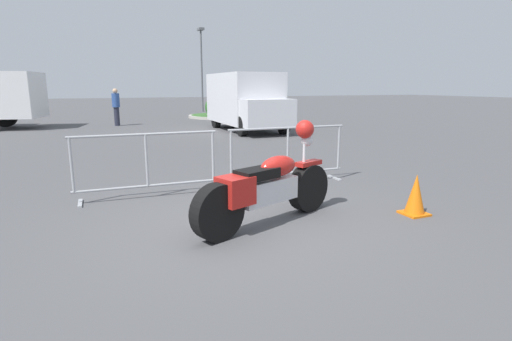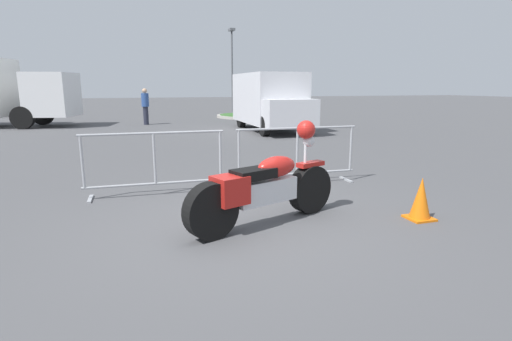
{
  "view_description": "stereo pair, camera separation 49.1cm",
  "coord_description": "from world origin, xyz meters",
  "px_view_note": "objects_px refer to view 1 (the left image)",
  "views": [
    {
      "loc": [
        -1.8,
        -4.62,
        1.81
      ],
      "look_at": [
        0.32,
        0.4,
        0.65
      ],
      "focal_mm": 28.0,
      "sensor_mm": 36.0,
      "label": 1
    },
    {
      "loc": [
        -1.33,
        -4.79,
        1.81
      ],
      "look_at": [
        0.32,
        0.4,
        0.65
      ],
      "focal_mm": 28.0,
      "sensor_mm": 36.0,
      "label": 2
    }
  ],
  "objects_px": {
    "crowd_barrier_far": "(288,154)",
    "delivery_van": "(246,100)",
    "motorcycle": "(268,187)",
    "street_lamp": "(201,58)",
    "pedestrian": "(116,106)",
    "crowd_barrier_near": "(147,165)",
    "traffic_cone": "(416,195)"
  },
  "relations": [
    {
      "from": "crowd_barrier_far",
      "to": "delivery_van",
      "type": "height_order",
      "value": "delivery_van"
    },
    {
      "from": "motorcycle",
      "to": "crowd_barrier_far",
      "type": "relative_size",
      "value": 0.98
    },
    {
      "from": "motorcycle",
      "to": "street_lamp",
      "type": "xyz_separation_m",
      "value": [
        5.52,
        23.31,
        3.2
      ]
    },
    {
      "from": "pedestrian",
      "to": "street_lamp",
      "type": "xyz_separation_m",
      "value": [
        6.38,
        8.43,
        2.79
      ]
    },
    {
      "from": "motorcycle",
      "to": "pedestrian",
      "type": "xyz_separation_m",
      "value": [
        -0.86,
        14.88,
        0.41
      ]
    },
    {
      "from": "crowd_barrier_near",
      "to": "crowd_barrier_far",
      "type": "distance_m",
      "value": 2.57
    },
    {
      "from": "crowd_barrier_near",
      "to": "street_lamp",
      "type": "bearing_deg",
      "value": 72.35
    },
    {
      "from": "crowd_barrier_far",
      "to": "street_lamp",
      "type": "height_order",
      "value": "street_lamp"
    },
    {
      "from": "crowd_barrier_far",
      "to": "street_lamp",
      "type": "xyz_separation_m",
      "value": [
        4.23,
        21.39,
        3.16
      ]
    },
    {
      "from": "crowd_barrier_near",
      "to": "street_lamp",
      "type": "distance_m",
      "value": 22.67
    },
    {
      "from": "crowd_barrier_near",
      "to": "motorcycle",
      "type": "bearing_deg",
      "value": -56.27
    },
    {
      "from": "motorcycle",
      "to": "traffic_cone",
      "type": "height_order",
      "value": "motorcycle"
    },
    {
      "from": "motorcycle",
      "to": "delivery_van",
      "type": "height_order",
      "value": "delivery_van"
    },
    {
      "from": "crowd_barrier_near",
      "to": "delivery_van",
      "type": "height_order",
      "value": "delivery_van"
    },
    {
      "from": "motorcycle",
      "to": "delivery_van",
      "type": "relative_size",
      "value": 0.46
    },
    {
      "from": "crowd_barrier_near",
      "to": "pedestrian",
      "type": "relative_size",
      "value": 1.37
    },
    {
      "from": "crowd_barrier_near",
      "to": "traffic_cone",
      "type": "height_order",
      "value": "crowd_barrier_near"
    },
    {
      "from": "crowd_barrier_far",
      "to": "traffic_cone",
      "type": "height_order",
      "value": "crowd_barrier_far"
    },
    {
      "from": "delivery_van",
      "to": "motorcycle",
      "type": "bearing_deg",
      "value": -19.42
    },
    {
      "from": "crowd_barrier_near",
      "to": "street_lamp",
      "type": "xyz_separation_m",
      "value": [
        6.8,
        21.39,
        3.16
      ]
    },
    {
      "from": "crowd_barrier_near",
      "to": "crowd_barrier_far",
      "type": "xyz_separation_m",
      "value": [
        2.57,
        0.0,
        0.0
      ]
    },
    {
      "from": "pedestrian",
      "to": "street_lamp",
      "type": "height_order",
      "value": "street_lamp"
    },
    {
      "from": "crowd_barrier_near",
      "to": "street_lamp",
      "type": "relative_size",
      "value": 0.41
    },
    {
      "from": "motorcycle",
      "to": "street_lamp",
      "type": "distance_m",
      "value": 24.17
    },
    {
      "from": "pedestrian",
      "to": "crowd_barrier_near",
      "type": "bearing_deg",
      "value": 178.11
    },
    {
      "from": "crowd_barrier_near",
      "to": "delivery_van",
      "type": "distance_m",
      "value": 10.33
    },
    {
      "from": "crowd_barrier_far",
      "to": "pedestrian",
      "type": "height_order",
      "value": "pedestrian"
    },
    {
      "from": "pedestrian",
      "to": "traffic_cone",
      "type": "distance_m",
      "value": 15.64
    },
    {
      "from": "motorcycle",
      "to": "crowd_barrier_far",
      "type": "bearing_deg",
      "value": 35.48
    },
    {
      "from": "motorcycle",
      "to": "street_lamp",
      "type": "relative_size",
      "value": 0.4
    },
    {
      "from": "street_lamp",
      "to": "delivery_van",
      "type": "bearing_deg",
      "value": -97.31
    },
    {
      "from": "motorcycle",
      "to": "pedestrian",
      "type": "bearing_deg",
      "value": 72.54
    }
  ]
}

